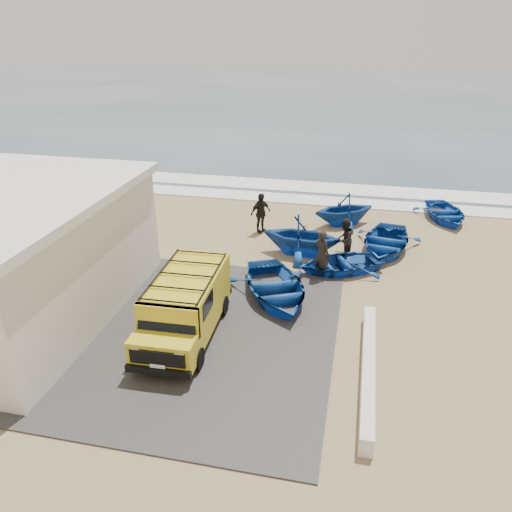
{
  "coord_description": "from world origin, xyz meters",
  "views": [
    {
      "loc": [
        4.32,
        -14.79,
        9.18
      ],
      "look_at": [
        0.73,
        1.71,
        1.2
      ],
      "focal_mm": 35.0,
      "sensor_mm": 36.0,
      "label": 1
    }
  ],
  "objects_px": {
    "boat_near_left": "(275,287)",
    "boat_far_right": "(445,213)",
    "fisherman_back": "(261,213)",
    "boat_near_right": "(340,263)",
    "van": "(185,304)",
    "fisherman_middle": "(344,239)",
    "boat_far_left": "(344,209)",
    "parapet": "(368,369)",
    "boat_mid_left": "(301,235)",
    "fisherman_front": "(322,254)",
    "boat_mid_right": "(385,242)"
  },
  "relations": [
    {
      "from": "fisherman_middle",
      "to": "parapet",
      "type": "bearing_deg",
      "value": 22.04
    },
    {
      "from": "fisherman_back",
      "to": "fisherman_middle",
      "type": "bearing_deg",
      "value": -77.82
    },
    {
      "from": "boat_near_left",
      "to": "fisherman_back",
      "type": "relative_size",
      "value": 2.2
    },
    {
      "from": "boat_near_right",
      "to": "parapet",
      "type": "bearing_deg",
      "value": -15.91
    },
    {
      "from": "boat_mid_left",
      "to": "boat_far_right",
      "type": "relative_size",
      "value": 0.93
    },
    {
      "from": "boat_far_left",
      "to": "boat_mid_left",
      "type": "bearing_deg",
      "value": -53.4
    },
    {
      "from": "boat_mid_left",
      "to": "boat_mid_right",
      "type": "distance_m",
      "value": 3.77
    },
    {
      "from": "boat_far_left",
      "to": "boat_far_right",
      "type": "bearing_deg",
      "value": 78.22
    },
    {
      "from": "boat_mid_left",
      "to": "fisherman_back",
      "type": "distance_m",
      "value": 3.07
    },
    {
      "from": "fisherman_front",
      "to": "fisherman_back",
      "type": "height_order",
      "value": "fisherman_front"
    },
    {
      "from": "boat_far_right",
      "to": "fisherman_middle",
      "type": "distance_m",
      "value": 7.46
    },
    {
      "from": "parapet",
      "to": "boat_near_right",
      "type": "distance_m",
      "value": 6.63
    },
    {
      "from": "boat_near_right",
      "to": "boat_far_right",
      "type": "bearing_deg",
      "value": 118.95
    },
    {
      "from": "fisherman_middle",
      "to": "boat_far_left",
      "type": "bearing_deg",
      "value": -163.06
    },
    {
      "from": "boat_far_right",
      "to": "fisherman_back",
      "type": "bearing_deg",
      "value": -170.7
    },
    {
      "from": "van",
      "to": "fisherman_middle",
      "type": "height_order",
      "value": "van"
    },
    {
      "from": "boat_far_left",
      "to": "fisherman_middle",
      "type": "distance_m",
      "value": 3.97
    },
    {
      "from": "boat_far_left",
      "to": "boat_near_right",
      "type": "bearing_deg",
      "value": -29.3
    },
    {
      "from": "boat_near_left",
      "to": "fisherman_middle",
      "type": "bearing_deg",
      "value": 35.23
    },
    {
      "from": "boat_near_left",
      "to": "fisherman_middle",
      "type": "xyz_separation_m",
      "value": [
        2.22,
        3.91,
        0.46
      ]
    },
    {
      "from": "van",
      "to": "boat_near_right",
      "type": "distance_m",
      "value": 7.22
    },
    {
      "from": "boat_far_left",
      "to": "parapet",
      "type": "bearing_deg",
      "value": -24.55
    },
    {
      "from": "fisherman_middle",
      "to": "boat_far_right",
      "type": "bearing_deg",
      "value": 153.9
    },
    {
      "from": "boat_far_right",
      "to": "fisherman_back",
      "type": "height_order",
      "value": "fisherman_back"
    },
    {
      "from": "van",
      "to": "boat_near_left",
      "type": "xyz_separation_m",
      "value": [
        2.37,
        2.87,
        -0.67
      ]
    },
    {
      "from": "boat_near_right",
      "to": "boat_far_right",
      "type": "height_order",
      "value": "boat_far_right"
    },
    {
      "from": "boat_near_right",
      "to": "van",
      "type": "bearing_deg",
      "value": -65.46
    },
    {
      "from": "van",
      "to": "boat_mid_left",
      "type": "height_order",
      "value": "van"
    },
    {
      "from": "boat_near_left",
      "to": "boat_far_right",
      "type": "height_order",
      "value": "boat_near_left"
    },
    {
      "from": "fisherman_middle",
      "to": "boat_mid_right",
      "type": "bearing_deg",
      "value": 138.87
    },
    {
      "from": "boat_near_left",
      "to": "fisherman_back",
      "type": "xyz_separation_m",
      "value": [
        -1.82,
        6.09,
        0.52
      ]
    },
    {
      "from": "boat_mid_left",
      "to": "fisherman_front",
      "type": "xyz_separation_m",
      "value": [
        1.04,
        -1.89,
        0.09
      ]
    },
    {
      "from": "boat_far_right",
      "to": "parapet",
      "type": "bearing_deg",
      "value": -117.71
    },
    {
      "from": "boat_mid_left",
      "to": "fisherman_front",
      "type": "height_order",
      "value": "fisherman_front"
    },
    {
      "from": "boat_near_right",
      "to": "boat_mid_right",
      "type": "xyz_separation_m",
      "value": [
        1.79,
        2.44,
        0.06
      ]
    },
    {
      "from": "boat_far_left",
      "to": "fisherman_back",
      "type": "distance_m",
      "value": 4.22
    },
    {
      "from": "boat_far_left",
      "to": "fisherman_front",
      "type": "relative_size",
      "value": 1.59
    },
    {
      "from": "van",
      "to": "boat_far_left",
      "type": "distance_m",
      "value": 11.6
    },
    {
      "from": "fisherman_front",
      "to": "fisherman_back",
      "type": "bearing_deg",
      "value": -16.43
    },
    {
      "from": "boat_mid_right",
      "to": "fisherman_back",
      "type": "relative_size",
      "value": 2.11
    },
    {
      "from": "boat_far_right",
      "to": "fisherman_middle",
      "type": "xyz_separation_m",
      "value": [
        -4.77,
        -5.72,
        0.52
      ]
    },
    {
      "from": "fisherman_front",
      "to": "parapet",
      "type": "bearing_deg",
      "value": 142.27
    },
    {
      "from": "boat_near_left",
      "to": "fisherman_middle",
      "type": "distance_m",
      "value": 4.52
    },
    {
      "from": "van",
      "to": "boat_far_right",
      "type": "height_order",
      "value": "van"
    },
    {
      "from": "boat_near_left",
      "to": "fisherman_front",
      "type": "bearing_deg",
      "value": 30.12
    },
    {
      "from": "parapet",
      "to": "fisherman_back",
      "type": "relative_size",
      "value": 3.11
    },
    {
      "from": "boat_near_right",
      "to": "boat_far_left",
      "type": "relative_size",
      "value": 1.12
    },
    {
      "from": "boat_near_left",
      "to": "fisherman_back",
      "type": "height_order",
      "value": "fisherman_back"
    },
    {
      "from": "van",
      "to": "boat_far_right",
      "type": "distance_m",
      "value": 15.63
    },
    {
      "from": "boat_mid_left",
      "to": "boat_far_left",
      "type": "relative_size",
      "value": 1.09
    }
  ]
}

